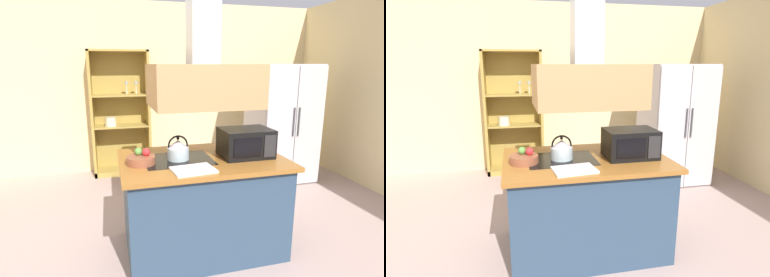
# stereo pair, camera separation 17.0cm
# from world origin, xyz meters

# --- Properties ---
(ground_plane) EXTENTS (7.80, 7.80, 0.00)m
(ground_plane) POSITION_xyz_m (0.00, 0.00, 0.00)
(ground_plane) COLOR #A88E89
(wall_back) EXTENTS (6.00, 0.12, 2.70)m
(wall_back) POSITION_xyz_m (0.00, 3.00, 1.35)
(wall_back) COLOR beige
(wall_back) RESTS_ON ground
(kitchen_island) EXTENTS (1.48, 0.99, 0.90)m
(kitchen_island) POSITION_xyz_m (0.21, 0.36, 0.45)
(kitchen_island) COLOR #2A4058
(kitchen_island) RESTS_ON ground
(range_hood) EXTENTS (0.90, 0.70, 1.33)m
(range_hood) POSITION_xyz_m (0.21, 0.36, 1.68)
(range_hood) COLOR #AD7F4F
(refrigerator) EXTENTS (0.90, 0.78, 1.74)m
(refrigerator) POSITION_xyz_m (1.92, 1.87, 0.87)
(refrigerator) COLOR #B8B3C0
(refrigerator) RESTS_ON ground
(dish_cabinet) EXTENTS (0.90, 0.40, 1.95)m
(dish_cabinet) POSITION_xyz_m (-0.41, 2.78, 0.87)
(dish_cabinet) COLOR #A6893D
(dish_cabinet) RESTS_ON ground
(kettle) EXTENTS (0.20, 0.20, 0.22)m
(kettle) POSITION_xyz_m (-0.01, 0.36, 0.99)
(kettle) COLOR #AEC2C7
(kettle) RESTS_ON kitchen_island
(cutting_board) EXTENTS (0.36, 0.28, 0.02)m
(cutting_board) POSITION_xyz_m (0.04, 0.03, 0.91)
(cutting_board) COLOR white
(cutting_board) RESTS_ON kitchen_island
(microwave) EXTENTS (0.46, 0.35, 0.26)m
(microwave) POSITION_xyz_m (0.61, 0.30, 1.03)
(microwave) COLOR black
(microwave) RESTS_ON kitchen_island
(fruit_bowl) EXTENTS (0.25, 0.25, 0.13)m
(fruit_bowl) POSITION_xyz_m (-0.34, 0.32, 0.94)
(fruit_bowl) COLOR brown
(fruit_bowl) RESTS_ON kitchen_island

